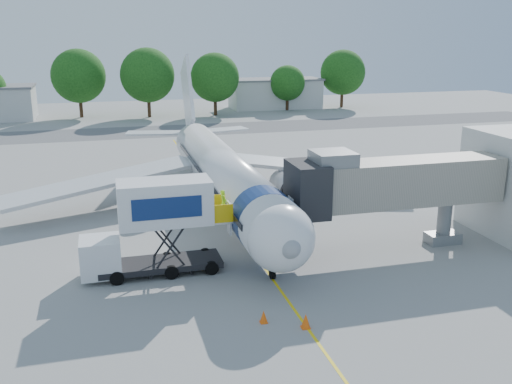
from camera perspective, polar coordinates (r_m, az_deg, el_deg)
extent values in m
plane|color=#979794|center=(41.18, -2.18, -3.37)|extent=(160.00, 160.00, 0.00)
cube|color=yellow|center=(41.18, -2.18, -3.36)|extent=(0.15, 70.00, 0.01)
cube|color=#59595B|center=(81.52, -8.89, 6.06)|extent=(120.00, 10.00, 0.01)
cylinder|color=white|center=(43.13, -3.12, 1.67)|extent=(3.70, 28.00, 3.70)
sphere|color=white|center=(30.17, 2.50, -4.60)|extent=(3.70, 3.70, 3.70)
sphere|color=gray|center=(28.79, 3.43, -5.63)|extent=(1.10, 1.10, 1.10)
cone|color=white|center=(59.51, -6.58, 5.51)|extent=(3.70, 6.00, 3.70)
cube|color=white|center=(59.89, -6.85, 9.63)|extent=(0.35, 7.26, 8.29)
cube|color=silver|center=(49.10, 6.35, 2.50)|extent=(16.17, 9.32, 1.42)
cube|color=silver|center=(45.82, -15.12, 1.08)|extent=(16.17, 9.32, 1.42)
cylinder|color=#999BA0|center=(46.36, 3.18, 0.50)|extent=(2.10, 3.60, 2.10)
cylinder|color=#999BA0|center=(44.26, -10.47, -0.49)|extent=(2.10, 3.60, 2.10)
cube|color=black|center=(29.75, 2.68, -3.98)|extent=(2.60, 1.39, 0.81)
cylinder|color=navy|center=(32.88, 0.92, -2.84)|extent=(3.73, 2.00, 3.73)
cylinder|color=silver|center=(32.33, 1.64, -7.45)|extent=(0.16, 0.16, 1.50)
cylinder|color=black|center=(32.51, 1.64, -8.14)|extent=(0.25, 0.64, 0.64)
cylinder|color=black|center=(47.19, -0.75, -0.28)|extent=(0.35, 0.90, 0.90)
cylinder|color=black|center=(46.22, -7.01, -0.74)|extent=(0.35, 0.90, 0.90)
cube|color=#9D9587|center=(36.75, 14.10, 0.96)|extent=(13.60, 2.60, 2.80)
cube|color=black|center=(34.25, 5.14, 0.31)|extent=(2.00, 3.20, 3.20)
cube|color=slate|center=(34.39, 7.72, 3.38)|extent=(2.40, 2.40, 0.80)
cylinder|color=slate|center=(39.34, 18.29, -2.80)|extent=(0.90, 0.90, 3.00)
cube|color=slate|center=(39.71, 18.15, -4.38)|extent=(2.20, 1.20, 0.70)
cylinder|color=black|center=(39.23, 17.04, -4.53)|extent=(0.30, 0.70, 0.70)
cylinder|color=black|center=(40.19, 19.23, -4.23)|extent=(0.30, 0.70, 0.70)
cube|color=black|center=(33.64, -9.53, -7.09)|extent=(7.00, 2.30, 0.35)
cube|color=silver|center=(33.24, -15.29, -6.25)|extent=(2.20, 2.20, 2.10)
cube|color=black|center=(33.08, -15.34, -5.52)|extent=(1.90, 2.10, 0.70)
cube|color=silver|center=(32.43, -9.12, -1.00)|extent=(5.20, 2.40, 2.50)
cube|color=navy|center=(31.27, -8.87, -1.62)|extent=(3.80, 0.04, 1.20)
cube|color=silver|center=(33.23, -3.63, -2.58)|extent=(1.10, 2.20, 0.10)
cube|color=#DEB20B|center=(32.08, -3.26, -2.22)|extent=(1.10, 0.06, 1.10)
cube|color=#DEB20B|center=(34.05, -4.00, -1.16)|extent=(1.10, 0.06, 1.10)
cylinder|color=black|center=(33.08, -4.46, -7.60)|extent=(0.80, 0.25, 0.80)
cylinder|color=black|center=(34.99, -5.11, -6.27)|extent=(0.80, 0.25, 0.80)
cylinder|color=black|center=(32.63, -13.74, -8.37)|extent=(0.80, 0.25, 0.80)
cylinder|color=black|center=(34.56, -13.85, -6.98)|extent=(0.80, 0.25, 0.80)
imported|color=#A4F81A|center=(33.02, -3.27, -1.14)|extent=(0.58, 0.69, 1.60)
cube|color=silver|center=(24.59, 9.40, -15.82)|extent=(3.82, 2.62, 1.39)
cube|color=navy|center=(24.36, 9.45, -14.92)|extent=(2.35, 2.14, 0.35)
cylinder|color=black|center=(23.58, 7.71, -18.27)|extent=(0.74, 0.42, 0.70)
cylinder|color=black|center=(24.50, 5.65, -16.76)|extent=(0.74, 0.42, 0.70)
cylinder|color=black|center=(25.14, 12.97, -16.20)|extent=(0.74, 0.42, 0.70)
cylinder|color=black|center=(26.01, 10.83, -14.90)|extent=(0.74, 0.42, 0.70)
cone|color=#FF5B0D|center=(27.96, 0.77, -12.35)|extent=(0.39, 0.39, 0.63)
cube|color=#FF5B0D|center=(28.10, 0.77, -12.88)|extent=(0.36, 0.36, 0.04)
cone|color=#FF5B0D|center=(27.60, 4.99, -12.71)|extent=(0.45, 0.45, 0.72)
cube|color=#FF5B0D|center=(27.76, 4.97, -13.33)|extent=(0.41, 0.41, 0.04)
cube|color=beige|center=(105.10, 1.93, 9.76)|extent=(16.00, 7.00, 5.00)
cube|color=slate|center=(104.86, 1.94, 11.20)|extent=(16.40, 7.40, 0.30)
cylinder|color=#382314|center=(97.53, -17.11, 8.27)|extent=(0.56, 0.56, 3.85)
sphere|color=#164312|center=(97.09, -17.34, 11.02)|extent=(8.56, 8.56, 8.56)
cylinder|color=#382314|center=(95.24, -10.65, 8.54)|extent=(0.56, 0.56, 3.91)
sphere|color=#164312|center=(94.78, -10.80, 11.41)|extent=(8.69, 8.69, 8.69)
cylinder|color=#382314|center=(95.95, -4.09, 8.73)|extent=(0.56, 0.56, 3.61)
sphere|color=#164312|center=(95.51, -4.14, 11.36)|extent=(8.02, 8.02, 8.02)
cylinder|color=#382314|center=(102.27, 3.13, 8.95)|extent=(0.56, 0.56, 2.77)
sphere|color=#164312|center=(101.93, 3.16, 10.84)|extent=(6.15, 6.15, 6.15)
cylinder|color=#382314|center=(107.43, 8.57, 9.37)|extent=(0.56, 0.56, 3.66)
sphere|color=#164312|center=(107.04, 8.67, 11.75)|extent=(8.14, 8.14, 8.14)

